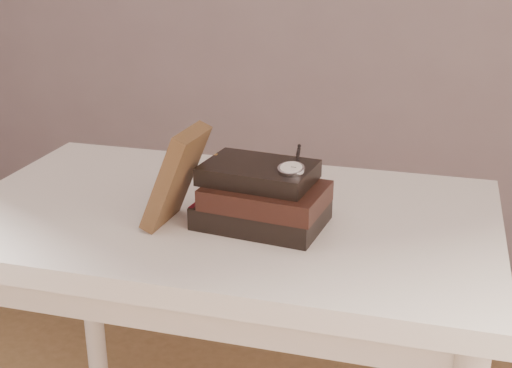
# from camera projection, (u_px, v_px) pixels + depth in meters

# --- Properties ---
(table) EXTENTS (1.00, 0.60, 0.75)m
(table) POSITION_uv_depth(u_px,v_px,m) (226.00, 254.00, 1.31)
(table) COLOR silver
(table) RESTS_ON ground
(book_stack) EXTENTS (0.24, 0.18, 0.11)m
(book_stack) POSITION_uv_depth(u_px,v_px,m) (262.00, 197.00, 1.20)
(book_stack) COLOR black
(book_stack) RESTS_ON table
(journal) EXTENTS (0.10, 0.12, 0.18)m
(journal) POSITION_uv_depth(u_px,v_px,m) (176.00, 177.00, 1.18)
(journal) COLOR #412B19
(journal) RESTS_ON table
(pocket_watch) EXTENTS (0.05, 0.15, 0.02)m
(pocket_watch) POSITION_uv_depth(u_px,v_px,m) (292.00, 168.00, 1.15)
(pocket_watch) COLOR silver
(pocket_watch) RESTS_ON book_stack
(eyeglasses) EXTENTS (0.10, 0.12, 0.04)m
(eyeglasses) POSITION_uv_depth(u_px,v_px,m) (238.00, 173.00, 1.28)
(eyeglasses) COLOR silver
(eyeglasses) RESTS_ON book_stack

